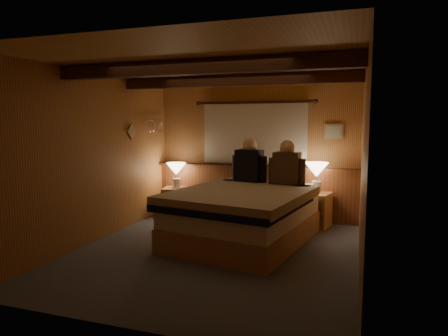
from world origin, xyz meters
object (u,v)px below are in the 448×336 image
at_px(bed, 243,215).
at_px(nightstand_left, 176,201).
at_px(lamp_right, 317,171).
at_px(person_right, 287,166).
at_px(nightstand_right, 313,209).
at_px(lamp_left, 176,170).
at_px(person_left, 249,164).
at_px(duffel_bag, 176,211).

relative_size(bed, nightstand_left, 4.56).
bearing_deg(lamp_right, nightstand_left, 179.89).
height_order(lamp_right, person_right, person_right).
height_order(nightstand_right, person_right, person_right).
height_order(bed, lamp_right, lamp_right).
distance_m(bed, person_right, 1.09).
relative_size(lamp_left, person_right, 0.65).
bearing_deg(person_right, nightstand_left, 174.43).
bearing_deg(lamp_right, person_left, -159.45).
xyz_separation_m(bed, duffel_bag, (-1.50, 0.94, -0.25)).
xyz_separation_m(nightstand_left, person_left, (1.49, -0.39, 0.79)).
relative_size(bed, lamp_right, 4.95).
bearing_deg(bed, lamp_right, 63.68).
xyz_separation_m(nightstand_right, duffel_bag, (-2.36, -0.26, -0.14)).
bearing_deg(nightstand_left, lamp_left, -64.47).
distance_m(person_left, person_right, 0.63).
distance_m(nightstand_left, person_left, 1.73).
bearing_deg(person_left, person_right, 4.14).
height_order(nightstand_left, duffel_bag, nightstand_left).
bearing_deg(person_left, nightstand_left, 177.27).
xyz_separation_m(lamp_right, person_right, (-0.41, -0.47, 0.12)).
xyz_separation_m(person_left, duffel_bag, (-1.37, 0.11, -0.90)).
bearing_deg(nightstand_left, person_left, -26.73).
xyz_separation_m(nightstand_left, lamp_left, (0.01, -0.02, 0.58)).
bearing_deg(nightstand_right, bed, -113.64).
bearing_deg(nightstand_right, lamp_right, 37.47).
bearing_deg(nightstand_right, person_left, -147.65).
height_order(nightstand_left, lamp_left, lamp_left).
bearing_deg(bed, person_left, 109.53).
height_order(lamp_left, person_left, person_left).
distance_m(lamp_left, lamp_right, 2.50).
relative_size(nightstand_right, duffel_bag, 1.26).
relative_size(lamp_right, person_left, 0.67).
distance_m(person_right, duffel_bag, 2.19).
bearing_deg(person_right, lamp_left, 174.82).
relative_size(person_left, person_right, 1.04).
bearing_deg(lamp_left, nightstand_right, -0.08).
bearing_deg(lamp_left, duffel_bag, -67.47).
bearing_deg(bed, duffel_bag, 158.01).
xyz_separation_m(lamp_right, duffel_bag, (-2.40, -0.27, -0.77)).
height_order(person_left, person_right, person_left).
relative_size(bed, person_left, 3.31).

